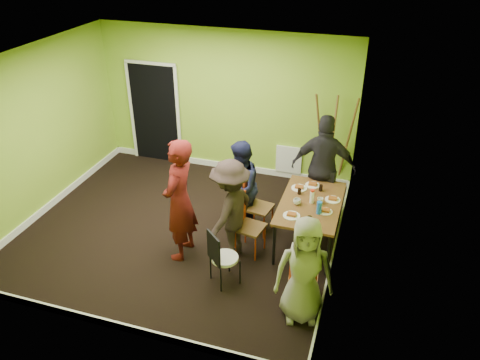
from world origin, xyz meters
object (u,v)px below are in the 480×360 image
(person_left_near, at_px, (230,210))
(chair_left_far, at_px, (255,201))
(chair_left_near, at_px, (246,221))
(orange_bottle, at_px, (312,192))
(easel, at_px, (333,144))
(person_standing, at_px, (179,201))
(dining_table, at_px, (311,205))
(person_front_end, at_px, (304,271))
(chair_bentwood, at_px, (221,256))
(chair_front_end, at_px, (304,272))
(thermos, at_px, (312,197))
(chair_back_end, at_px, (322,186))
(person_left_far, at_px, (240,187))
(blue_bottle, at_px, (319,208))
(person_back_end, at_px, (324,168))

(person_left_near, bearing_deg, chair_left_far, -179.40)
(chair_left_near, xyz_separation_m, orange_bottle, (0.86, 0.72, 0.25))
(chair_left_near, distance_m, easel, 2.47)
(chair_left_near, relative_size, person_standing, 0.50)
(dining_table, xyz_separation_m, person_left_near, (-1.07, -0.64, 0.10))
(easel, height_order, person_front_end, easel)
(chair_bentwood, bearing_deg, orange_bottle, 99.58)
(chair_left_far, height_order, person_front_end, person_front_end)
(chair_front_end, distance_m, thermos, 1.36)
(chair_front_end, relative_size, person_left_near, 0.57)
(thermos, height_order, person_left_near, person_left_near)
(thermos, bearing_deg, chair_left_far, 173.42)
(chair_front_end, bearing_deg, chair_bentwood, 173.49)
(dining_table, relative_size, chair_back_end, 1.64)
(person_standing, xyz_separation_m, person_front_end, (1.96, -0.73, -0.21))
(dining_table, bearing_deg, chair_back_end, 84.58)
(chair_back_end, height_order, person_front_end, person_front_end)
(chair_left_far, relative_size, person_left_far, 0.62)
(person_front_end, bearing_deg, dining_table, 82.85)
(easel, xyz_separation_m, person_front_end, (0.12, -3.34, -0.19))
(chair_bentwood, distance_m, easel, 3.27)
(chair_back_end, height_order, chair_front_end, chair_back_end)
(chair_left_far, height_order, chair_back_end, chair_left_far)
(easel, bearing_deg, dining_table, -92.47)
(chair_back_end, distance_m, person_front_end, 2.30)
(chair_left_far, height_order, orange_bottle, chair_left_far)
(blue_bottle, xyz_separation_m, person_front_end, (0.03, -1.30, -0.10))
(chair_left_near, bearing_deg, person_standing, -57.59)
(chair_left_near, height_order, person_back_end, person_back_end)
(chair_front_end, xyz_separation_m, person_standing, (-1.93, 0.48, 0.44))
(dining_table, distance_m, person_left_near, 1.25)
(chair_left_far, distance_m, easel, 1.98)
(chair_left_far, height_order, person_left_near, person_left_near)
(person_standing, bearing_deg, thermos, 114.72)
(person_front_end, bearing_deg, chair_left_near, 120.48)
(chair_back_end, height_order, thermos, thermos)
(dining_table, xyz_separation_m, blue_bottle, (0.16, -0.27, 0.15))
(easel, bearing_deg, person_left_near, -115.50)
(chair_front_end, height_order, blue_bottle, blue_bottle)
(dining_table, height_order, chair_left_far, chair_left_far)
(dining_table, relative_size, person_back_end, 0.82)
(person_left_near, xyz_separation_m, person_back_end, (1.12, 1.50, 0.12))
(person_left_near, bearing_deg, easel, 167.75)
(orange_bottle, bearing_deg, person_left_near, -140.02)
(person_left_far, bearing_deg, person_front_end, 32.25)
(chair_left_far, relative_size, person_left_near, 0.60)
(chair_front_end, height_order, orange_bottle, chair_front_end)
(chair_left_far, xyz_separation_m, person_back_end, (0.96, 0.77, 0.38))
(dining_table, height_order, thermos, thermos)
(chair_bentwood, relative_size, blue_bottle, 4.45)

